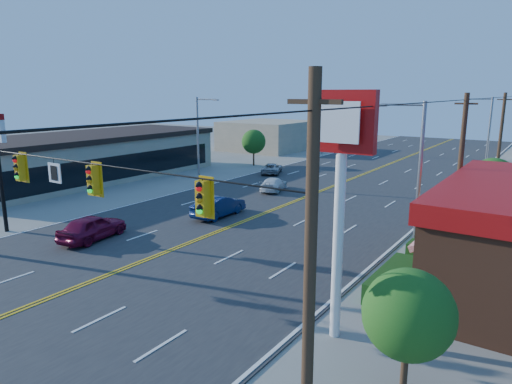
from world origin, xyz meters
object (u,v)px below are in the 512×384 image
Objects in this scene: car_blue at (219,207)px; signal_span at (36,184)px; car_magenta at (93,228)px; kfc_pylon at (341,167)px; car_silver at (272,169)px; car_white at (273,185)px.

signal_span is at bearing 97.42° from car_blue.
signal_span reaches higher than car_magenta.
signal_span is at bearing -160.22° from kfc_pylon.
car_blue is (-13.21, 9.97, -5.32)m from kfc_pylon.
kfc_pylon is 1.93× the size of car_blue.
signal_span reaches higher than car_silver.
car_white is at bearing 99.58° from car_silver.
kfc_pylon reaches higher than car_magenta.
signal_span is 11.87m from kfc_pylon.
kfc_pylon is 2.16× the size of car_silver.
car_magenta is at bearing 130.02° from signal_span.
kfc_pylon is at bearing 19.78° from signal_span.
signal_span reaches higher than kfc_pylon.
car_blue is (2.87, 8.07, -0.01)m from car_magenta.
signal_span reaches higher than car_blue.
signal_span is 31.68m from car_silver.
car_silver is (-8.05, 30.33, -4.34)m from signal_span.
signal_span is 5.66× the size of car_magenta.
kfc_pylon is 33.03m from car_silver.
car_magenta is at bearing 73.76° from car_silver.
signal_span is at bearing 81.40° from car_silver.
car_blue is 17.42m from car_silver.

